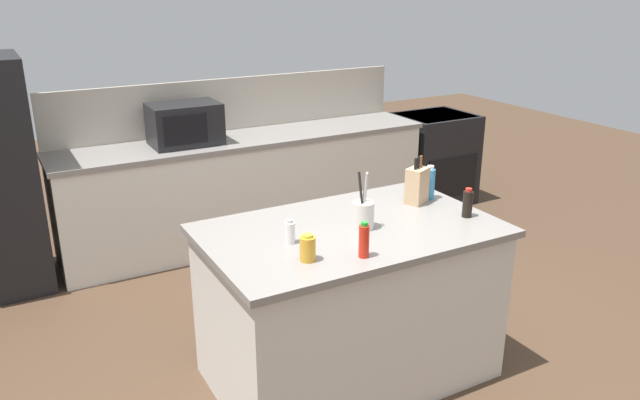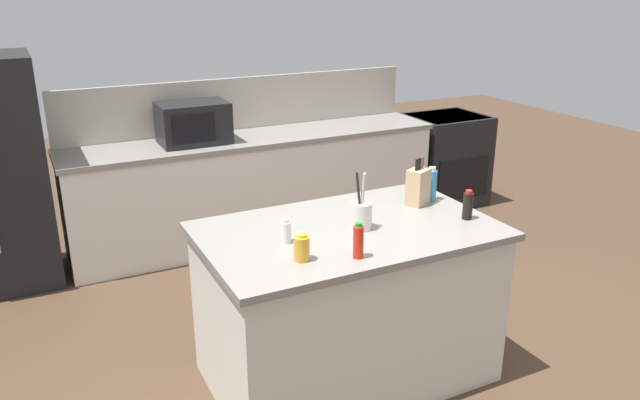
{
  "view_description": "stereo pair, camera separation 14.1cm",
  "coord_description": "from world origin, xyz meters",
  "px_view_note": "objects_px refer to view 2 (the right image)",
  "views": [
    {
      "loc": [
        -1.68,
        -2.69,
        2.24
      ],
      "look_at": [
        0.0,
        0.35,
        0.99
      ],
      "focal_mm": 35.0,
      "sensor_mm": 36.0,
      "label": 1
    },
    {
      "loc": [
        -1.56,
        -2.76,
        2.24
      ],
      "look_at": [
        0.0,
        0.35,
        0.99
      ],
      "focal_mm": 35.0,
      "sensor_mm": 36.0,
      "label": 2
    }
  ],
  "objects_px": {
    "range_oven": "(445,159)",
    "soy_sauce_bottle": "(468,205)",
    "dish_soap_bottle": "(431,185)",
    "hot_sauce_bottle": "(358,241)",
    "salt_shaker": "(286,232)",
    "microwave": "(193,123)",
    "utensil_crock": "(361,214)",
    "knife_block": "(418,186)",
    "honey_jar": "(302,248)"
  },
  "relations": [
    {
      "from": "dish_soap_bottle",
      "to": "hot_sauce_bottle",
      "type": "xyz_separation_m",
      "value": [
        -0.82,
        -0.53,
        -0.01
      ]
    },
    {
      "from": "microwave",
      "to": "knife_block",
      "type": "relative_size",
      "value": 1.93
    },
    {
      "from": "microwave",
      "to": "utensil_crock",
      "type": "relative_size",
      "value": 1.75
    },
    {
      "from": "dish_soap_bottle",
      "to": "hot_sauce_bottle",
      "type": "distance_m",
      "value": 0.97
    },
    {
      "from": "honey_jar",
      "to": "knife_block",
      "type": "bearing_deg",
      "value": 22.8
    },
    {
      "from": "utensil_crock",
      "to": "hot_sauce_bottle",
      "type": "distance_m",
      "value": 0.38
    },
    {
      "from": "utensil_crock",
      "to": "range_oven",
      "type": "bearing_deg",
      "value": 44.07
    },
    {
      "from": "range_oven",
      "to": "hot_sauce_bottle",
      "type": "bearing_deg",
      "value": -134.49
    },
    {
      "from": "dish_soap_bottle",
      "to": "soy_sauce_bottle",
      "type": "bearing_deg",
      "value": -90.82
    },
    {
      "from": "utensil_crock",
      "to": "salt_shaker",
      "type": "bearing_deg",
      "value": 178.91
    },
    {
      "from": "honey_jar",
      "to": "hot_sauce_bottle",
      "type": "distance_m",
      "value": 0.28
    },
    {
      "from": "utensil_crock",
      "to": "honey_jar",
      "type": "height_order",
      "value": "utensil_crock"
    },
    {
      "from": "soy_sauce_bottle",
      "to": "microwave",
      "type": "bearing_deg",
      "value": 110.8
    },
    {
      "from": "microwave",
      "to": "hot_sauce_bottle",
      "type": "height_order",
      "value": "microwave"
    },
    {
      "from": "knife_block",
      "to": "honey_jar",
      "type": "distance_m",
      "value": 1.04
    },
    {
      "from": "dish_soap_bottle",
      "to": "salt_shaker",
      "type": "bearing_deg",
      "value": -169.34
    },
    {
      "from": "honey_jar",
      "to": "hot_sauce_bottle",
      "type": "xyz_separation_m",
      "value": [
        0.26,
        -0.1,
        0.02
      ]
    },
    {
      "from": "range_oven",
      "to": "salt_shaker",
      "type": "distance_m",
      "value": 3.58
    },
    {
      "from": "range_oven",
      "to": "dish_soap_bottle",
      "type": "bearing_deg",
      "value": -129.82
    },
    {
      "from": "microwave",
      "to": "soy_sauce_bottle",
      "type": "distance_m",
      "value": 2.55
    },
    {
      "from": "honey_jar",
      "to": "hot_sauce_bottle",
      "type": "relative_size",
      "value": 0.75
    },
    {
      "from": "knife_block",
      "to": "dish_soap_bottle",
      "type": "relative_size",
      "value": 1.37
    },
    {
      "from": "range_oven",
      "to": "soy_sauce_bottle",
      "type": "height_order",
      "value": "soy_sauce_bottle"
    },
    {
      "from": "microwave",
      "to": "salt_shaker",
      "type": "bearing_deg",
      "value": -93.84
    },
    {
      "from": "utensil_crock",
      "to": "dish_soap_bottle",
      "type": "relative_size",
      "value": 1.51
    },
    {
      "from": "knife_block",
      "to": "hot_sauce_bottle",
      "type": "height_order",
      "value": "knife_block"
    },
    {
      "from": "honey_jar",
      "to": "hot_sauce_bottle",
      "type": "bearing_deg",
      "value": -20.31
    },
    {
      "from": "range_oven",
      "to": "utensil_crock",
      "type": "distance_m",
      "value": 3.26
    },
    {
      "from": "soy_sauce_bottle",
      "to": "hot_sauce_bottle",
      "type": "relative_size",
      "value": 0.93
    },
    {
      "from": "range_oven",
      "to": "microwave",
      "type": "relative_size",
      "value": 1.64
    },
    {
      "from": "range_oven",
      "to": "honey_jar",
      "type": "xyz_separation_m",
      "value": [
        -2.77,
        -2.46,
        0.54
      ]
    },
    {
      "from": "knife_block",
      "to": "salt_shaker",
      "type": "height_order",
      "value": "knife_block"
    },
    {
      "from": "range_oven",
      "to": "soy_sauce_bottle",
      "type": "distance_m",
      "value": 2.98
    },
    {
      "from": "range_oven",
      "to": "dish_soap_bottle",
      "type": "xyz_separation_m",
      "value": [
        -1.69,
        -2.03,
        0.57
      ]
    },
    {
      "from": "knife_block",
      "to": "honey_jar",
      "type": "height_order",
      "value": "knife_block"
    },
    {
      "from": "microwave",
      "to": "salt_shaker",
      "type": "relative_size",
      "value": 4.36
    },
    {
      "from": "hot_sauce_bottle",
      "to": "microwave",
      "type": "bearing_deg",
      "value": 92.05
    },
    {
      "from": "utensil_crock",
      "to": "microwave",
      "type": "bearing_deg",
      "value": 97.41
    },
    {
      "from": "range_oven",
      "to": "knife_block",
      "type": "height_order",
      "value": "knife_block"
    },
    {
      "from": "honey_jar",
      "to": "soy_sauce_bottle",
      "type": "height_order",
      "value": "soy_sauce_bottle"
    },
    {
      "from": "salt_shaker",
      "to": "soy_sauce_bottle",
      "type": "relative_size",
      "value": 0.75
    },
    {
      "from": "range_oven",
      "to": "honey_jar",
      "type": "relative_size",
      "value": 6.67
    },
    {
      "from": "utensil_crock",
      "to": "hot_sauce_bottle",
      "type": "bearing_deg",
      "value": -122.09
    },
    {
      "from": "microwave",
      "to": "hot_sauce_bottle",
      "type": "distance_m",
      "value": 2.56
    },
    {
      "from": "range_oven",
      "to": "salt_shaker",
      "type": "height_order",
      "value": "salt_shaker"
    },
    {
      "from": "utensil_crock",
      "to": "salt_shaker",
      "type": "distance_m",
      "value": 0.44
    },
    {
      "from": "range_oven",
      "to": "honey_jar",
      "type": "bearing_deg",
      "value": -138.4
    },
    {
      "from": "knife_block",
      "to": "utensil_crock",
      "type": "distance_m",
      "value": 0.53
    },
    {
      "from": "hot_sauce_bottle",
      "to": "dish_soap_bottle",
      "type": "bearing_deg",
      "value": 32.72
    },
    {
      "from": "knife_block",
      "to": "utensil_crock",
      "type": "bearing_deg",
      "value": 175.91
    }
  ]
}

